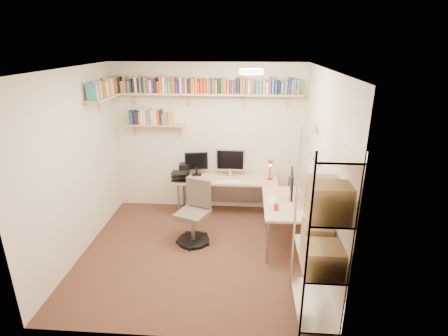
% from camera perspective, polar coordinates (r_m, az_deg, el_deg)
% --- Properties ---
extents(ground, '(3.20, 3.20, 0.00)m').
position_cam_1_polar(ground, '(5.08, -4.41, -13.57)').
color(ground, '#42261C').
rests_on(ground, ground).
extents(room_shell, '(3.24, 3.04, 2.52)m').
position_cam_1_polar(room_shell, '(4.42, -4.88, 3.40)').
color(room_shell, beige).
rests_on(room_shell, ground).
extents(wall_shelves, '(3.12, 1.09, 0.80)m').
position_cam_1_polar(wall_shelves, '(5.65, -7.56, 11.90)').
color(wall_shelves, tan).
rests_on(wall_shelves, ground).
extents(corner_desk, '(2.00, 1.69, 1.13)m').
position_cam_1_polar(corner_desk, '(5.62, 1.63, -2.63)').
color(corner_desk, '#D1AF88').
rests_on(corner_desk, ground).
extents(office_chair, '(0.54, 0.55, 0.94)m').
position_cam_1_polar(office_chair, '(5.17, -4.82, -7.88)').
color(office_chair, black).
rests_on(office_chair, ground).
extents(wire_rack, '(0.43, 0.87, 2.00)m').
position_cam_1_polar(wire_rack, '(3.58, 15.75, -8.89)').
color(wire_rack, silver).
rests_on(wire_rack, ground).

